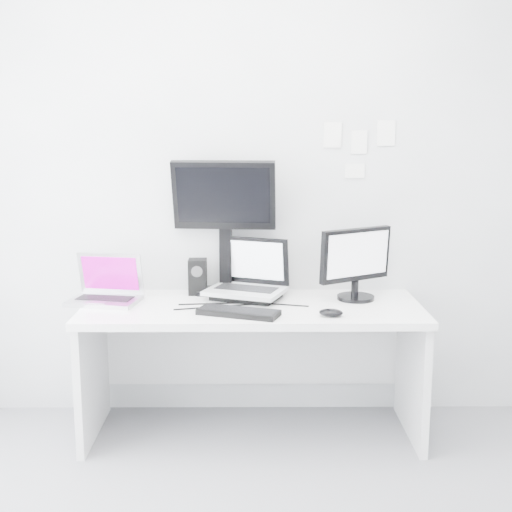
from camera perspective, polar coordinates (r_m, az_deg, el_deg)
name	(u,v)px	position (r m, az deg, el deg)	size (l,w,h in m)	color
back_wall	(252,183)	(3.84, -0.33, 6.17)	(3.60, 3.60, 0.00)	silver
desk	(252,370)	(3.71, -0.32, -9.62)	(1.80, 0.70, 0.73)	white
macbook	(103,278)	(3.70, -12.80, -1.86)	(0.36, 0.27, 0.27)	#A7A6AB
speaker	(198,277)	(3.83, -4.95, -1.75)	(0.10, 0.10, 0.20)	black
dell_laptop	(245,269)	(3.69, -0.92, -1.10)	(0.41, 0.32, 0.34)	#B2B5B9
rear_monitor	(225,226)	(3.79, -2.66, 2.58)	(0.57, 0.21, 0.78)	black
samsung_monitor	(357,263)	(3.71, 8.49, -0.58)	(0.45, 0.20, 0.41)	black
keyboard	(238,312)	(3.41, -1.49, -4.78)	(0.41, 0.15, 0.03)	black
mouse	(331,313)	(3.40, 6.35, -4.78)	(0.12, 0.08, 0.04)	black
wall_note_0	(332,135)	(3.85, 6.48, 10.14)	(0.10, 0.00, 0.14)	white
wall_note_1	(359,142)	(3.87, 8.70, 9.49)	(0.09, 0.00, 0.13)	white
wall_note_2	(386,133)	(3.90, 10.94, 10.17)	(0.10, 0.00, 0.14)	white
wall_note_3	(355,171)	(3.87, 8.34, 7.14)	(0.11, 0.00, 0.08)	white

